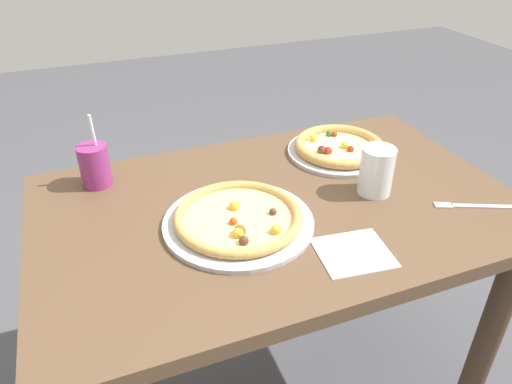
{
  "coord_description": "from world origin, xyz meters",
  "views": [
    {
      "loc": [
        -0.43,
        -0.95,
        1.44
      ],
      "look_at": [
        -0.05,
        0.03,
        0.78
      ],
      "focal_mm": 33.62,
      "sensor_mm": 36.0,
      "label": 1
    }
  ],
  "objects_px": {
    "pizza_far": "(339,148)",
    "fork": "(470,206)",
    "drink_cup_colored": "(95,165)",
    "water_cup_clear": "(377,170)",
    "pizza_near": "(238,219)"
  },
  "relations": [
    {
      "from": "pizza_near",
      "to": "pizza_far",
      "type": "xyz_separation_m",
      "value": [
        0.41,
        0.24,
        0.0
      ]
    },
    {
      "from": "fork",
      "to": "pizza_near",
      "type": "bearing_deg",
      "value": 166.29
    },
    {
      "from": "pizza_far",
      "to": "drink_cup_colored",
      "type": "xyz_separation_m",
      "value": [
        -0.71,
        0.08,
        0.04
      ]
    },
    {
      "from": "pizza_near",
      "to": "pizza_far",
      "type": "relative_size",
      "value": 1.17
    },
    {
      "from": "pizza_near",
      "to": "drink_cup_colored",
      "type": "relative_size",
      "value": 1.79
    },
    {
      "from": "pizza_far",
      "to": "drink_cup_colored",
      "type": "bearing_deg",
      "value": 173.57
    },
    {
      "from": "drink_cup_colored",
      "to": "water_cup_clear",
      "type": "distance_m",
      "value": 0.76
    },
    {
      "from": "fork",
      "to": "pizza_far",
      "type": "bearing_deg",
      "value": 113.71
    },
    {
      "from": "pizza_far",
      "to": "fork",
      "type": "xyz_separation_m",
      "value": [
        0.17,
        -0.38,
        -0.02
      ]
    },
    {
      "from": "pizza_far",
      "to": "fork",
      "type": "distance_m",
      "value": 0.42
    },
    {
      "from": "pizza_near",
      "to": "fork",
      "type": "height_order",
      "value": "pizza_near"
    },
    {
      "from": "drink_cup_colored",
      "to": "water_cup_clear",
      "type": "xyz_separation_m",
      "value": [
        0.69,
        -0.31,
        0.01
      ]
    },
    {
      "from": "water_cup_clear",
      "to": "pizza_far",
      "type": "bearing_deg",
      "value": 84.25
    },
    {
      "from": "pizza_near",
      "to": "fork",
      "type": "distance_m",
      "value": 0.6
    },
    {
      "from": "drink_cup_colored",
      "to": "water_cup_clear",
      "type": "relative_size",
      "value": 1.58
    }
  ]
}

